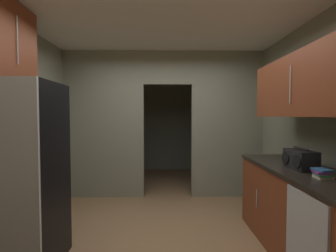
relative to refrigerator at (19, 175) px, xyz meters
name	(u,v)px	position (x,y,z in m)	size (l,w,h in m)	color
ground	(163,244)	(1.40, 0.41, -0.91)	(20.00, 20.00, 0.00)	#93704C
kitchen_overhead_slab	(163,25)	(1.40, 0.93, 1.78)	(4.01, 7.45, 0.06)	silver
kitchen_partition	(162,121)	(1.39, 2.13, 0.49)	(3.61, 0.12, 2.66)	gray
adjoining_room_shell	(164,122)	(1.40, 3.80, 0.42)	(3.61, 2.37, 2.66)	gray
refrigerator	(19,175)	(0.00, 0.00, 0.00)	(0.74, 0.73, 1.82)	black
lower_cabinet_run	(305,215)	(2.87, 0.06, -0.44)	(0.68, 2.06, 0.94)	brown
dishwasher	(305,249)	(2.54, -0.51, -0.47)	(0.02, 0.56, 0.88)	#B7BABC
upper_cabinet_counterside	(308,85)	(2.87, 0.06, 0.89)	(0.36, 1.86, 0.64)	brown
boombox	(300,159)	(2.84, 0.12, 0.13)	(0.21, 0.38, 0.23)	black
book_stack	(322,174)	(2.82, -0.27, 0.07)	(0.14, 0.17, 0.09)	beige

